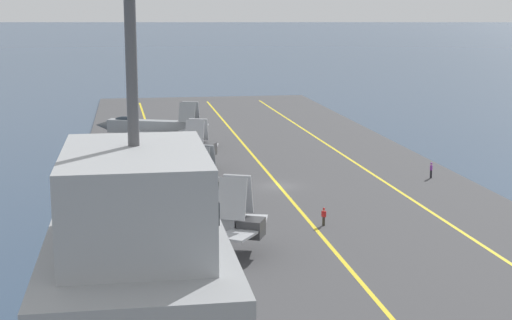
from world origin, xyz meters
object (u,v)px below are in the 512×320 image
crew_red_vest (324,216)px  island_tower (139,316)px  crew_purple_vest (431,169)px  parked_jet_second (154,181)px  parked_jet_third (154,147)px  parked_jet_nearest (173,222)px  parked_jet_fourth (152,127)px

crew_red_vest → island_tower: 36.76m
crew_purple_vest → island_tower: size_ratio=0.09×
parked_jet_second → island_tower: bearing=177.3°
parked_jet_second → parked_jet_third: bearing=-2.0°
parked_jet_third → island_tower: bearing=177.5°
parked_jet_nearest → island_tower: (-27.61, 2.96, 3.46)m
parked_jet_third → parked_jet_fourth: size_ratio=0.98×
parked_jet_second → crew_red_vest: bearing=-125.6°
crew_red_vest → island_tower: island_tower is taller
crew_red_vest → crew_purple_vest: size_ratio=0.90×
island_tower → parked_jet_nearest: bearing=-6.1°
parked_jet_third → parked_jet_fourth: bearing=-0.8°
parked_jet_fourth → crew_purple_vest: size_ratio=8.91×
parked_jet_nearest → island_tower: bearing=173.9°
parked_jet_nearest → parked_jet_fourth: parked_jet_nearest is taller
parked_jet_third → crew_red_vest: (-27.14, -13.96, -1.74)m
parked_jet_third → island_tower: island_tower is taller
crew_red_vest → crew_purple_vest: crew_purple_vest is taller
parked_jet_third → island_tower: size_ratio=0.78×
parked_jet_nearest → crew_red_vest: 14.50m
parked_jet_nearest → island_tower: 27.98m
parked_jet_nearest → parked_jet_second: size_ratio=1.03×
parked_jet_nearest → crew_purple_vest: bearing=-54.1°
parked_jet_second → parked_jet_third: parked_jet_third is taller
parked_jet_nearest → parked_jet_fourth: (48.13, 0.13, 0.40)m
parked_jet_third → parked_jet_fourth: (16.15, -0.23, 0.04)m
parked_jet_nearest → crew_red_vest: size_ratio=9.60×
parked_jet_third → crew_purple_vest: bearing=-108.0°
crew_red_vest → parked_jet_fourth: bearing=17.6°
parked_jet_nearest → parked_jet_second: 15.29m
parked_jet_fourth → island_tower: (-75.75, 2.82, 3.06)m
parked_jet_second → crew_purple_vest: parked_jet_second is taller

